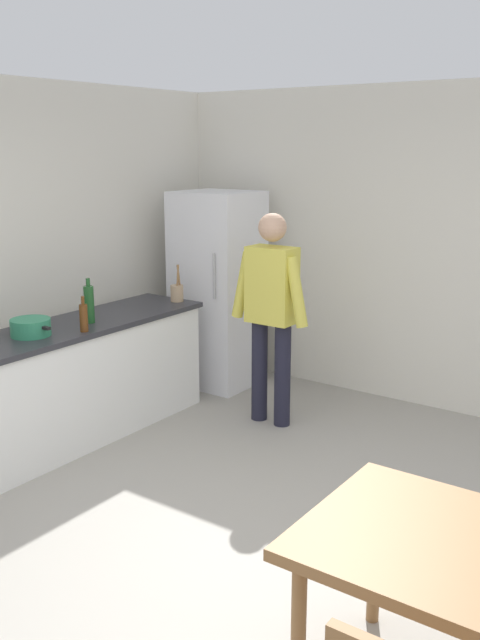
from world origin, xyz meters
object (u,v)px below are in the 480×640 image
object	(u,v)px
cooking_pot	(31,327)
bottle_beer_brown	(84,317)
refrigerator	(218,290)
person	(271,305)
bottle_wine_green	(89,304)
utensil_jar	(177,292)

from	to	relation	value
cooking_pot	bottle_beer_brown	size ratio (longest dim) A/B	1.54
refrigerator	bottle_beer_brown	world-z (taller)	refrigerator
cooking_pot	bottle_beer_brown	distance (m)	0.37
person	bottle_wine_green	bearing A→B (deg)	-134.48
refrigerator	bottle_beer_brown	size ratio (longest dim) A/B	6.92
refrigerator	bottle_wine_green	bearing A→B (deg)	-91.18
person	cooking_pot	size ratio (longest dim) A/B	4.25
person	utensil_jar	distance (m)	0.93
refrigerator	cooking_pot	xyz separation A→B (m)	(-0.09, -2.05, 0.06)
utensil_jar	bottle_wine_green	distance (m)	0.96
bottle_beer_brown	refrigerator	bearing A→B (deg)	94.25
person	bottle_wine_green	world-z (taller)	person
refrigerator	cooking_pot	distance (m)	2.06
cooking_pot	bottle_wine_green	distance (m)	0.51
utensil_jar	bottle_beer_brown	bearing A→B (deg)	-84.51
person	refrigerator	bearing A→B (deg)	149.77
refrigerator	bottle_beer_brown	distance (m)	1.77
bottle_beer_brown	cooking_pot	bearing A→B (deg)	-127.24
person	utensil_jar	xyz separation A→B (m)	(-0.93, -0.05, 0.00)
person	bottle_beer_brown	bearing A→B (deg)	-124.19
cooking_pot	bottle_beer_brown	xyz separation A→B (m)	(0.22, 0.29, 0.05)
refrigerator	utensil_jar	distance (m)	0.61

